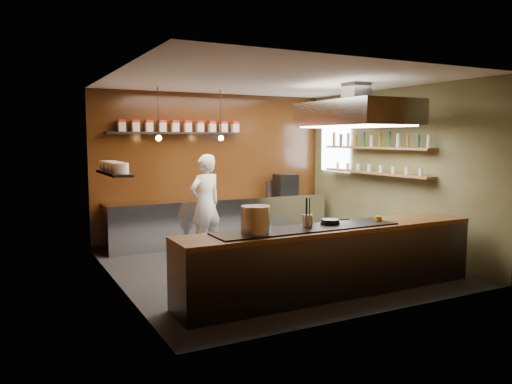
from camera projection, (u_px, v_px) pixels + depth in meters
floor at (274, 266)px, 8.20m from camera, size 5.00×5.00×0.00m
back_wall at (215, 167)px, 10.24m from camera, size 5.00×0.00×5.00m
left_wall at (117, 182)px, 6.90m from camera, size 0.00×5.00×5.00m
right_wall at (393, 171)px, 9.18m from camera, size 0.00×5.00×5.00m
ceiling at (275, 81)px, 7.88m from camera, size 5.00×5.00×0.00m
window_pane at (335, 148)px, 10.61m from camera, size 0.00×1.00×1.00m
prep_counter at (221, 220)px, 10.07m from camera, size 4.60×0.65×0.90m
pass_counter at (332, 260)px, 6.73m from camera, size 4.40×0.72×0.94m
tin_shelf at (174, 133)px, 9.63m from camera, size 2.60×0.26×0.04m
plate_shelf at (114, 173)px, 7.85m from camera, size 0.30×1.40×0.04m
bottle_shelf_upper at (375, 148)px, 9.33m from camera, size 0.26×2.80×0.04m
bottle_shelf_lower at (375, 173)px, 9.38m from camera, size 0.26×2.80×0.04m
extractor_hood at (356, 113)px, 8.17m from camera, size 1.20×2.00×0.72m
pendant_left at (159, 135)px, 8.83m from camera, size 0.10×0.10×0.95m
pendant_right at (221, 135)px, 9.38m from camera, size 0.10×0.10×0.95m
storage_tins at (181, 126)px, 9.69m from camera, size 2.43×0.13×0.22m
plate_stacks at (114, 167)px, 7.84m from camera, size 0.26×1.16×0.16m
bottles at (376, 140)px, 9.31m from camera, size 0.06×2.66×0.24m
wine_glasses at (375, 168)px, 9.37m from camera, size 0.07×2.37×0.13m
stockpot_large at (257, 219)px, 6.18m from camera, size 0.36×0.36×0.33m
stockpot_small at (256, 220)px, 6.08m from camera, size 0.38×0.38×0.34m
utensil_crock at (308, 221)px, 6.50m from camera, size 0.16×0.16×0.17m
frying_pan at (330, 222)px, 6.76m from camera, size 0.44×0.27×0.07m
butter_jar at (378, 219)px, 7.03m from camera, size 0.12×0.12×0.09m
espresso_machine at (286, 184)px, 10.70m from camera, size 0.47×0.45×0.43m
chef at (205, 203)px, 9.17m from camera, size 0.75×0.60×1.81m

